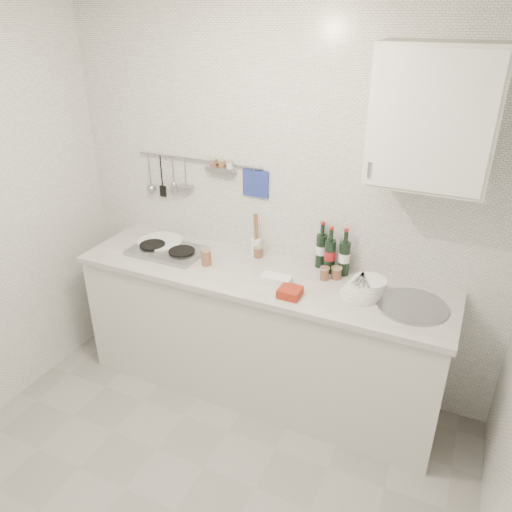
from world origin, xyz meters
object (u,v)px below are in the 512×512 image
at_px(wall_cabinet, 435,117).
at_px(plate_stack_sink, 364,288).
at_px(plate_stack_hob, 159,243).
at_px(utensil_crock, 256,245).
at_px(wine_bottles, 332,249).

bearing_deg(wall_cabinet, plate_stack_sink, -154.48).
bearing_deg(wall_cabinet, plate_stack_hob, -178.56).
bearing_deg(utensil_crock, wine_bottles, -1.20).
xyz_separation_m(wine_bottles, utensil_crock, (-0.54, 0.01, -0.08)).
distance_m(wall_cabinet, plate_stack_sink, 1.01).
bearing_deg(utensil_crock, plate_stack_hob, -166.83).
height_order(plate_stack_sink, wine_bottles, wine_bottles).
bearing_deg(plate_stack_hob, wine_bottles, 6.95).
bearing_deg(wine_bottles, wall_cabinet, -11.92).
distance_m(plate_stack_hob, wine_bottles, 1.24).
height_order(plate_stack_hob, wine_bottles, wine_bottles).
distance_m(wall_cabinet, wine_bottles, 1.01).
distance_m(plate_stack_hob, plate_stack_sink, 1.49).
bearing_deg(wine_bottles, plate_stack_hob, -173.05).
xyz_separation_m(wall_cabinet, plate_stack_sink, (-0.23, -0.11, -0.98)).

